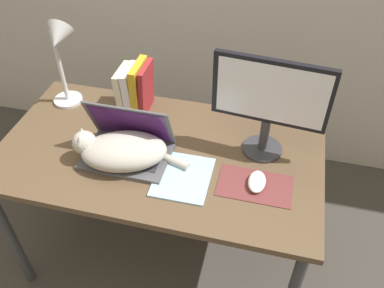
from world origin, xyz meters
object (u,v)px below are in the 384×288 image
at_px(external_monitor, 270,101).
at_px(notepad, 183,177).
at_px(book_row, 135,89).
at_px(computer_mouse, 257,182).
at_px(cat, 121,150).
at_px(laptop, 128,146).
at_px(desk_lamp, 60,51).

bearing_deg(external_monitor, notepad, -140.19).
xyz_separation_m(book_row, notepad, (0.31, -0.37, -0.10)).
bearing_deg(computer_mouse, external_monitor, 90.72).
height_order(book_row, notepad, book_row).
bearing_deg(cat, computer_mouse, 0.68).
bearing_deg(cat, laptop, 79.14).
distance_m(computer_mouse, desk_lamp, 0.96).
xyz_separation_m(desk_lamp, notepad, (0.61, -0.31, -0.28)).
height_order(computer_mouse, desk_lamp, desk_lamp).
relative_size(book_row, desk_lamp, 0.55).
relative_size(desk_lamp, notepad, 1.73).
relative_size(cat, book_row, 1.94).
bearing_deg(laptop, cat, -100.86).
bearing_deg(external_monitor, desk_lamp, 174.31).
xyz_separation_m(laptop, notepad, (0.24, -0.07, -0.04)).
bearing_deg(book_row, external_monitor, -13.60).
bearing_deg(desk_lamp, external_monitor, -5.69).
height_order(cat, desk_lamp, desk_lamp).
xyz_separation_m(external_monitor, notepad, (-0.27, -0.23, -0.24)).
height_order(external_monitor, notepad, external_monitor).
bearing_deg(book_row, desk_lamp, -169.62).
relative_size(external_monitor, book_row, 1.85).
relative_size(cat, desk_lamp, 1.07).
bearing_deg(notepad, laptop, 163.56).
distance_m(cat, desk_lamp, 0.51).
xyz_separation_m(external_monitor, desk_lamp, (-0.88, 0.09, 0.04)).
relative_size(laptop, notepad, 1.39).
bearing_deg(desk_lamp, cat, -39.14).
distance_m(laptop, desk_lamp, 0.50).
xyz_separation_m(cat, desk_lamp, (-0.35, 0.29, 0.22)).
bearing_deg(book_row, cat, -79.92).
distance_m(cat, book_row, 0.35).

